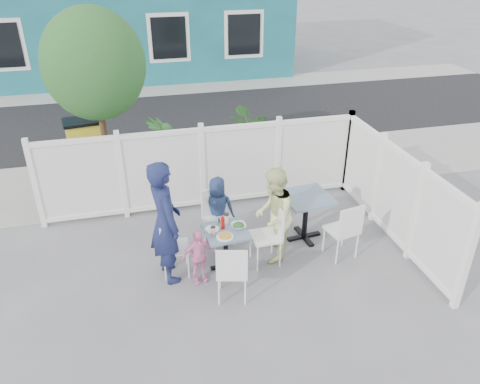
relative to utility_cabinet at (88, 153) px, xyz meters
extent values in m
plane|color=slate|center=(2.01, -4.00, -0.66)|extent=(80.00, 80.00, 0.00)
cube|color=gray|center=(2.01, -0.20, -0.65)|extent=(24.00, 2.60, 0.01)
cube|color=black|center=(2.01, 3.50, -0.66)|extent=(24.00, 5.00, 0.01)
cube|color=gray|center=(2.01, 6.60, -0.65)|extent=(24.00, 1.60, 0.01)
cube|color=black|center=(-0.99, 7.02, 0.94)|extent=(1.20, 0.04, 1.40)
cube|color=black|center=(3.01, 7.02, 0.94)|extent=(1.20, 0.04, 1.40)
cube|color=white|center=(2.11, -1.60, 0.16)|extent=(5.80, 0.04, 1.40)
cube|color=white|center=(2.11, -1.60, 0.90)|extent=(5.86, 0.08, 0.08)
cube|color=white|center=(2.11, -1.60, -0.60)|extent=(5.86, 0.08, 0.12)
cube|color=white|center=(5.01, -3.40, 0.16)|extent=(0.04, 3.60, 1.40)
cube|color=white|center=(5.01, -3.40, 0.90)|extent=(0.08, 3.66, 0.08)
cube|color=white|center=(5.01, -3.40, -0.60)|extent=(0.08, 3.66, 0.12)
cylinder|color=#382316|center=(0.41, -0.70, 0.54)|extent=(0.12, 0.12, 2.40)
ellipsoid|color=#1D4B23|center=(0.41, -0.70, 1.94)|extent=(1.80, 1.62, 1.98)
cube|color=gold|center=(0.00, 0.00, 0.00)|extent=(0.78, 0.61, 1.32)
imported|color=#1D4B23|center=(1.49, -0.90, 0.12)|extent=(1.04, 1.04, 1.57)
imported|color=#1D4B23|center=(3.50, -1.00, 0.15)|extent=(1.86, 1.91, 1.61)
cube|color=#415671|center=(2.11, -3.54, 0.00)|extent=(0.68, 0.68, 0.04)
cylinder|color=black|center=(2.11, -3.54, -0.33)|extent=(0.07, 0.07, 0.62)
cube|color=black|center=(2.11, -3.54, -0.64)|extent=(0.50, 0.11, 0.04)
cube|color=black|center=(2.11, -3.54, -0.64)|extent=(0.11, 0.50, 0.04)
cube|color=#415671|center=(3.59, -3.07, 0.13)|extent=(0.84, 0.84, 0.04)
cylinder|color=black|center=(3.59, -3.07, -0.26)|extent=(0.09, 0.09, 0.75)
cube|color=black|center=(3.59, -3.07, -0.64)|extent=(0.61, 0.15, 0.04)
cube|color=black|center=(3.59, -3.07, -0.64)|extent=(0.15, 0.61, 0.04)
cube|color=white|center=(1.35, -3.48, -0.20)|extent=(0.43, 0.45, 0.04)
cube|color=white|center=(1.15, -3.47, 0.05)|extent=(0.06, 0.43, 0.46)
cylinder|color=white|center=(1.53, -3.30, -0.43)|extent=(0.02, 0.02, 0.46)
cylinder|color=white|center=(1.51, -3.67, -0.43)|extent=(0.02, 0.02, 0.46)
cylinder|color=white|center=(1.18, -3.28, -0.43)|extent=(0.02, 0.02, 0.46)
cylinder|color=white|center=(1.16, -3.65, -0.43)|extent=(0.02, 0.02, 0.46)
cube|color=white|center=(2.74, -3.56, -0.18)|extent=(0.44, 0.46, 0.04)
cube|color=white|center=(2.94, -3.56, 0.09)|extent=(0.04, 0.45, 0.48)
cylinder|color=white|center=(2.56, -3.76, -0.42)|extent=(0.03, 0.03, 0.48)
cylinder|color=white|center=(2.55, -3.38, -0.42)|extent=(0.03, 0.03, 0.48)
cylinder|color=white|center=(2.92, -3.75, -0.42)|extent=(0.03, 0.03, 0.48)
cylinder|color=white|center=(2.91, -3.37, -0.42)|extent=(0.03, 0.03, 0.48)
cube|color=white|center=(2.15, -2.87, -0.19)|extent=(0.53, 0.52, 0.04)
cube|color=white|center=(2.09, -2.68, 0.06)|extent=(0.42, 0.15, 0.46)
cylinder|color=white|center=(2.37, -2.99, -0.43)|extent=(0.02, 0.02, 0.46)
cylinder|color=white|center=(2.02, -3.09, -0.43)|extent=(0.02, 0.02, 0.46)
cylinder|color=white|center=(2.28, -2.65, -0.43)|extent=(0.02, 0.02, 0.46)
cylinder|color=white|center=(1.92, -2.75, -0.43)|extent=(0.02, 0.02, 0.46)
cube|color=white|center=(2.05, -4.23, -0.20)|extent=(0.51, 0.50, 0.04)
cube|color=white|center=(2.00, -4.42, 0.05)|extent=(0.42, 0.13, 0.46)
cylinder|color=white|center=(1.91, -4.02, -0.43)|extent=(0.02, 0.02, 0.46)
cylinder|color=white|center=(2.27, -4.11, -0.43)|extent=(0.02, 0.02, 0.46)
cylinder|color=white|center=(1.83, -4.36, -0.43)|extent=(0.02, 0.02, 0.46)
cylinder|color=white|center=(2.18, -4.45, -0.43)|extent=(0.02, 0.02, 0.46)
cube|color=white|center=(3.96, -3.67, -0.18)|extent=(0.53, 0.51, 0.04)
cube|color=white|center=(4.01, -3.87, 0.09)|extent=(0.44, 0.12, 0.48)
cylinder|color=white|center=(3.74, -3.53, -0.42)|extent=(0.03, 0.03, 0.48)
cylinder|color=white|center=(4.11, -3.45, -0.42)|extent=(0.03, 0.03, 0.48)
cylinder|color=white|center=(3.81, -3.89, -0.42)|extent=(0.03, 0.03, 0.48)
cylinder|color=white|center=(4.19, -3.81, -0.42)|extent=(0.03, 0.03, 0.48)
imported|color=#181E48|center=(1.23, -3.53, 0.30)|extent=(0.60, 0.78, 1.91)
imported|color=#C4D34D|center=(2.89, -3.46, 0.12)|extent=(0.85, 0.93, 1.56)
imported|color=#1C2B4E|center=(2.16, -2.70, -0.09)|extent=(0.65, 0.53, 1.14)
imported|color=pink|center=(1.65, -3.77, -0.22)|extent=(0.55, 0.32, 0.89)
cylinder|color=white|center=(2.07, -3.70, 0.02)|extent=(0.26, 0.26, 0.02)
cylinder|color=white|center=(1.92, -3.46, 0.02)|extent=(0.21, 0.21, 0.01)
imported|color=white|center=(2.32, -3.50, 0.04)|extent=(0.22, 0.22, 0.06)
cylinder|color=beige|center=(1.92, -3.57, 0.07)|extent=(0.07, 0.07, 0.11)
cylinder|color=beige|center=(2.18, -3.30, 0.08)|extent=(0.09, 0.09, 0.13)
cylinder|color=#AF0906|center=(2.09, -3.46, 0.11)|extent=(0.06, 0.06, 0.19)
cylinder|color=white|center=(2.05, -3.28, 0.05)|extent=(0.03, 0.03, 0.06)
cylinder|color=black|center=(2.06, -3.28, 0.05)|extent=(0.03, 0.03, 0.07)
camera|label=1|loc=(0.90, -9.31, 3.88)|focal=35.00mm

